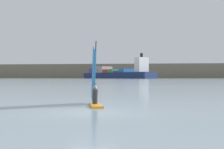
# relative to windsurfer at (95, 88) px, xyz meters

# --- Properties ---
(ground_plane) EXTENTS (4000.00, 4000.00, 0.00)m
(ground_plane) POSITION_rel_windsurfer_xyz_m (0.61, -3.60, -1.11)
(ground_plane) COLOR gray
(windsurfer) EXTENTS (1.58, 3.89, 4.21)m
(windsurfer) POSITION_rel_windsurfer_xyz_m (0.00, 0.00, 0.00)
(windsurfer) COLOR orange
(windsurfer) RESTS_ON ground_plane
(cargo_ship) EXTENTS (128.82, 132.24, 35.49)m
(cargo_ship) POSITION_rel_windsurfer_xyz_m (-57.24, 427.39, 6.71)
(cargo_ship) COLOR navy
(cargo_ship) RESTS_ON ground_plane
(distant_headland) EXTENTS (1278.49, 540.21, 27.75)m
(distant_headland) POSITION_rel_windsurfer_xyz_m (101.40, 777.23, 12.76)
(distant_headland) COLOR #756B56
(distant_headland) RESTS_ON ground_plane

